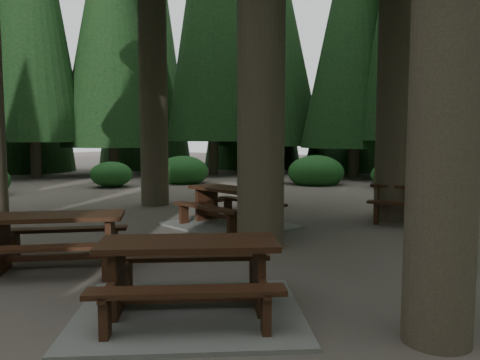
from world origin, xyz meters
The scene contains 6 objects.
ground centered at (0.00, 0.00, 0.00)m, with size 80.00×80.00×0.00m, color #554D45.
picnic_table_a centered at (1.48, -3.07, 0.30)m, with size 3.23×3.09×0.85m.
picnic_table_c centered at (-0.64, 1.63, 0.31)m, with size 3.08×2.80×0.86m.
picnic_table_d centered at (2.95, 4.17, 0.58)m, with size 2.09×1.72×0.88m.
picnic_table_e centered at (-1.27, -2.53, 0.56)m, with size 2.49×2.42×0.84m.
shrub_ring centered at (0.70, 0.75, 0.40)m, with size 23.86×24.64×1.49m.
Camera 1 is at (4.39, -7.29, 2.01)m, focal length 35.00 mm.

